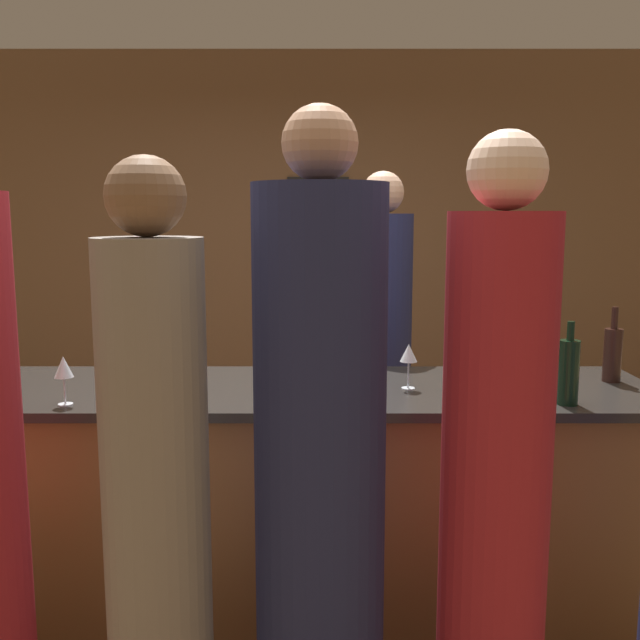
{
  "coord_description": "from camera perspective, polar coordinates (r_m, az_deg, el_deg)",
  "views": [
    {
      "loc": [
        0.19,
        -2.72,
        1.66
      ],
      "look_at": [
        0.2,
        0.1,
        1.24
      ],
      "focal_mm": 40.0,
      "sensor_mm": 36.0,
      "label": 1
    }
  ],
  "objects": [
    {
      "name": "bartender",
      "position": [
        3.61,
        4.74,
        -3.99
      ],
      "size": [
        0.3,
        0.3,
        1.87
      ],
      "rotation": [
        0.0,
        0.0,
        3.14
      ],
      "color": "#1E234C",
      "rests_on": "ground_plane"
    },
    {
      "name": "ground_plane",
      "position": [
        3.19,
        -3.89,
        -22.83
      ],
      "size": [
        14.0,
        14.0,
        0.0
      ],
      "primitive_type": "plane",
      "color": "brown"
    },
    {
      "name": "wine_glass_0",
      "position": [
        2.76,
        6.96,
        -2.77
      ],
      "size": [
        0.07,
        0.07,
        0.18
      ],
      "color": "silver",
      "rests_on": "bar_counter"
    },
    {
      "name": "bar_counter",
      "position": [
        2.97,
        -3.99,
        -14.62
      ],
      "size": [
        3.01,
        0.75,
        0.99
      ],
      "color": "brown",
      "rests_on": "ground_plane"
    },
    {
      "name": "back_wall",
      "position": [
        5.23,
        -2.26,
        5.66
      ],
      "size": [
        8.0,
        0.08,
        2.8
      ],
      "color": "brown",
      "rests_on": "ground_plane"
    },
    {
      "name": "wine_bottle_1",
      "position": [
        2.67,
        19.13,
        -3.87
      ],
      "size": [
        0.07,
        0.07,
        0.3
      ],
      "color": "black",
      "rests_on": "bar_counter"
    },
    {
      "name": "guest_4",
      "position": [
        2.1,
        -0.15,
        -12.58
      ],
      "size": [
        0.38,
        0.38,
        1.95
      ],
      "color": "#1E234C",
      "rests_on": "ground_plane"
    },
    {
      "name": "wine_glass_4",
      "position": [
        2.8,
        -14.83,
        -3.4
      ],
      "size": [
        0.07,
        0.07,
        0.15
      ],
      "color": "silver",
      "rests_on": "bar_counter"
    },
    {
      "name": "wine_bottle_0",
      "position": [
        3.1,
        22.22,
        -2.47
      ],
      "size": [
        0.07,
        0.07,
        0.3
      ],
      "color": "black",
      "rests_on": "bar_counter"
    },
    {
      "name": "wine_glass_3",
      "position": [
        2.67,
        -19.97,
        -3.69
      ],
      "size": [
        0.07,
        0.07,
        0.18
      ],
      "color": "silver",
      "rests_on": "bar_counter"
    },
    {
      "name": "guest_3",
      "position": [
        2.09,
        -13.09,
        -14.25
      ],
      "size": [
        0.3,
        0.3,
        1.81
      ],
      "color": "gray",
      "rests_on": "ground_plane"
    },
    {
      "name": "wine_glass_1",
      "position": [
        2.78,
        -10.51,
        -2.99
      ],
      "size": [
        0.06,
        0.06,
        0.16
      ],
      "color": "silver",
      "rests_on": "bar_counter"
    },
    {
      "name": "guest_2",
      "position": [
        2.12,
        13.68,
        -13.1
      ],
      "size": [
        0.31,
        0.31,
        1.88
      ],
      "color": "maroon",
      "rests_on": "ground_plane"
    }
  ]
}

